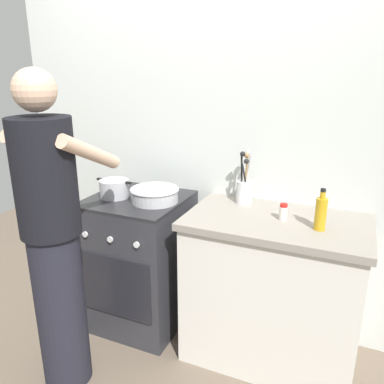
% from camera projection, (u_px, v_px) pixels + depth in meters
% --- Properties ---
extents(ground, '(6.00, 6.00, 0.00)m').
position_uv_depth(ground, '(177.00, 343.00, 2.47)').
color(ground, '#6B5B4C').
extents(back_wall, '(3.20, 0.10, 2.50)m').
position_uv_depth(back_wall, '(237.00, 141.00, 2.45)').
color(back_wall, silver).
rests_on(back_wall, ground).
extents(countertop, '(1.00, 0.60, 0.90)m').
position_uv_depth(countertop, '(272.00, 289.00, 2.25)').
color(countertop, silver).
rests_on(countertop, ground).
extents(stove_range, '(0.60, 0.62, 0.90)m').
position_uv_depth(stove_range, '(140.00, 261.00, 2.60)').
color(stove_range, '#2D2D33').
rests_on(stove_range, ground).
extents(pot, '(0.25, 0.19, 0.11)m').
position_uv_depth(pot, '(114.00, 189.00, 2.46)').
color(pot, '#B2B2B7').
rests_on(pot, stove_range).
extents(mixing_bowl, '(0.31, 0.31, 0.09)m').
position_uv_depth(mixing_bowl, '(155.00, 194.00, 2.38)').
color(mixing_bowl, '#B7B7BC').
rests_on(mixing_bowl, stove_range).
extents(utensil_crock, '(0.10, 0.10, 0.33)m').
position_uv_depth(utensil_crock, '(245.00, 188.00, 2.34)').
color(utensil_crock, silver).
rests_on(utensil_crock, countertop).
extents(spice_bottle, '(0.04, 0.04, 0.09)m').
position_uv_depth(spice_bottle, '(283.00, 212.00, 2.09)').
color(spice_bottle, silver).
rests_on(spice_bottle, countertop).
extents(oil_bottle, '(0.06, 0.06, 0.22)m').
position_uv_depth(oil_bottle, '(321.00, 213.00, 1.95)').
color(oil_bottle, gold).
rests_on(oil_bottle, countertop).
extents(person, '(0.41, 0.50, 1.70)m').
position_uv_depth(person, '(53.00, 240.00, 1.95)').
color(person, black).
rests_on(person, ground).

